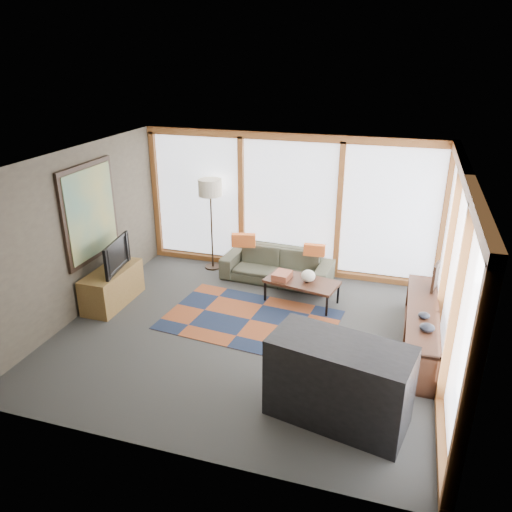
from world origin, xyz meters
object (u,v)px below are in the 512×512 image
(bookshelf, at_px, (421,328))
(bar_counter, at_px, (339,382))
(coffee_table, at_px, (302,291))
(sofa, at_px, (277,265))
(floor_lamp, at_px, (212,225))
(television, at_px, (112,255))
(tv_console, at_px, (112,287))

(bookshelf, distance_m, bar_counter, 2.05)
(coffee_table, height_order, bar_counter, bar_counter)
(bar_counter, bearing_deg, sofa, 127.34)
(sofa, height_order, bookshelf, bookshelf)
(floor_lamp, distance_m, television, 2.08)
(sofa, xyz_separation_m, coffee_table, (0.62, -0.72, -0.09))
(coffee_table, height_order, tv_console, tv_console)
(television, xyz_separation_m, bar_counter, (3.94, -1.74, -0.37))
(floor_lamp, height_order, tv_console, floor_lamp)
(floor_lamp, bearing_deg, bookshelf, -24.19)
(television, bearing_deg, floor_lamp, -37.41)
(television, bearing_deg, tv_console, 115.19)
(floor_lamp, relative_size, television, 1.92)
(tv_console, bearing_deg, floor_lamp, 60.59)
(sofa, distance_m, floor_lamp, 1.46)
(television, bearing_deg, sofa, -63.42)
(television, distance_m, bar_counter, 4.33)
(tv_console, bearing_deg, bookshelf, 1.44)
(sofa, xyz_separation_m, tv_console, (-2.37, -1.67, 0.01))
(floor_lamp, relative_size, bookshelf, 0.74)
(floor_lamp, distance_m, coffee_table, 2.25)
(coffee_table, bearing_deg, sofa, 130.58)
(coffee_table, relative_size, bookshelf, 0.50)
(bookshelf, bearing_deg, tv_console, -178.56)
(coffee_table, xyz_separation_m, bar_counter, (1.00, -2.66, 0.30))
(coffee_table, xyz_separation_m, bookshelf, (1.89, -0.83, 0.10))
(floor_lamp, bearing_deg, tv_console, -119.41)
(sofa, bearing_deg, tv_console, -141.45)
(tv_console, bearing_deg, coffee_table, 17.70)
(tv_console, distance_m, television, 0.56)
(floor_lamp, relative_size, coffee_table, 1.48)
(sofa, xyz_separation_m, television, (-2.33, -1.64, 0.57))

